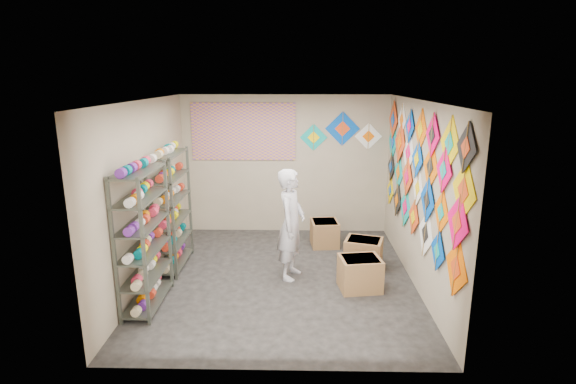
{
  "coord_description": "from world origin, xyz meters",
  "views": [
    {
      "loc": [
        0.25,
        -6.39,
        3.01
      ],
      "look_at": [
        0.1,
        0.3,
        1.3
      ],
      "focal_mm": 28.0,
      "sensor_mm": 36.0,
      "label": 1
    }
  ],
  "objects_px": {
    "shopkeeper": "(291,224)",
    "carton_a": "(360,273)",
    "shelf_rack_front": "(144,238)",
    "shelf_rack_back": "(171,210)",
    "carton_c": "(325,233)",
    "carton_b": "(363,253)"
  },
  "relations": [
    {
      "from": "carton_a",
      "to": "carton_c",
      "type": "bearing_deg",
      "value": 94.93
    },
    {
      "from": "shopkeeper",
      "to": "carton_b",
      "type": "bearing_deg",
      "value": -55.44
    },
    {
      "from": "carton_b",
      "to": "carton_c",
      "type": "relative_size",
      "value": 1.08
    },
    {
      "from": "shelf_rack_front",
      "to": "shelf_rack_back",
      "type": "relative_size",
      "value": 1.0
    },
    {
      "from": "shopkeeper",
      "to": "carton_b",
      "type": "height_order",
      "value": "shopkeeper"
    },
    {
      "from": "shelf_rack_back",
      "to": "carton_b",
      "type": "relative_size",
      "value": 3.3
    },
    {
      "from": "carton_a",
      "to": "shopkeeper",
      "type": "bearing_deg",
      "value": 149.97
    },
    {
      "from": "shelf_rack_front",
      "to": "carton_a",
      "type": "xyz_separation_m",
      "value": [
        2.94,
        0.52,
        -0.71
      ]
    },
    {
      "from": "carton_a",
      "to": "carton_b",
      "type": "xyz_separation_m",
      "value": [
        0.17,
        0.8,
        -0.01
      ]
    },
    {
      "from": "shelf_rack_back",
      "to": "carton_b",
      "type": "height_order",
      "value": "shelf_rack_back"
    },
    {
      "from": "carton_c",
      "to": "carton_b",
      "type": "bearing_deg",
      "value": -64.15
    },
    {
      "from": "shelf_rack_back",
      "to": "shelf_rack_front",
      "type": "bearing_deg",
      "value": -90.0
    },
    {
      "from": "carton_a",
      "to": "carton_b",
      "type": "relative_size",
      "value": 1.01
    },
    {
      "from": "carton_a",
      "to": "carton_b",
      "type": "height_order",
      "value": "carton_a"
    },
    {
      "from": "shopkeeper",
      "to": "carton_a",
      "type": "distance_m",
      "value": 1.25
    },
    {
      "from": "carton_c",
      "to": "shelf_rack_back",
      "type": "bearing_deg",
      "value": -163.98
    },
    {
      "from": "shelf_rack_back",
      "to": "carton_c",
      "type": "bearing_deg",
      "value": 21.25
    },
    {
      "from": "shopkeeper",
      "to": "carton_a",
      "type": "relative_size",
      "value": 2.95
    },
    {
      "from": "carton_c",
      "to": "carton_a",
      "type": "bearing_deg",
      "value": -82.06
    },
    {
      "from": "shelf_rack_front",
      "to": "shelf_rack_back",
      "type": "height_order",
      "value": "same"
    },
    {
      "from": "shelf_rack_back",
      "to": "carton_b",
      "type": "distance_m",
      "value": 3.19
    },
    {
      "from": "shelf_rack_back",
      "to": "shopkeeper",
      "type": "xyz_separation_m",
      "value": [
        1.93,
        -0.38,
        -0.1
      ]
    }
  ]
}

